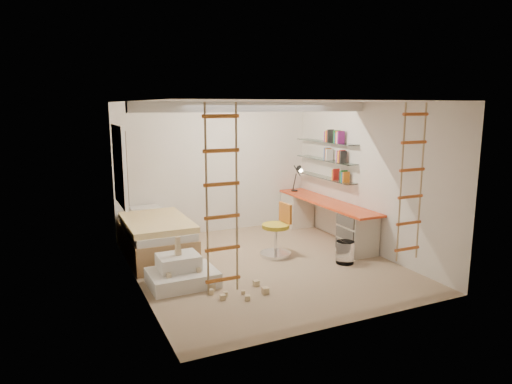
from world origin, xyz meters
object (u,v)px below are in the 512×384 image
bed (155,236)px  desk (325,218)px  swivel_chair (277,237)px  play_platform (181,273)px

bed → desk: bearing=-6.5°
bed → swivel_chair: bearing=-25.4°
desk → bed: size_ratio=1.40×
desk → swivel_chair: 1.41m
desk → bed: bearing=173.5°
bed → swivel_chair: swivel_chair is taller
desk → bed: (-3.20, 0.36, -0.07)m
swivel_chair → desk: bearing=22.2°
swivel_chair → bed: bearing=154.6°
bed → play_platform: 1.48m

